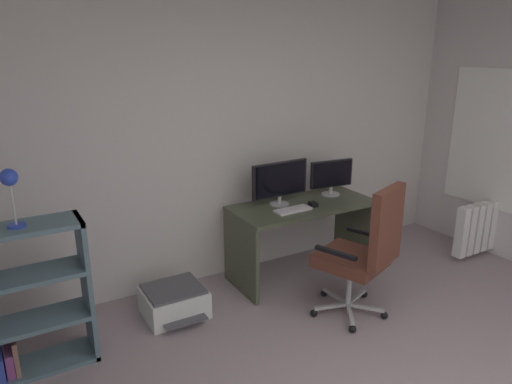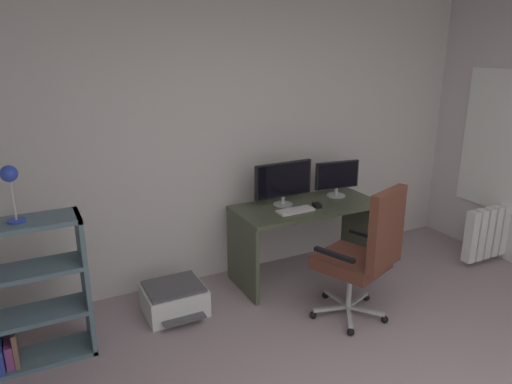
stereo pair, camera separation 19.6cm
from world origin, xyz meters
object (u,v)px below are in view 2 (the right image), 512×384
(office_chair, at_px, (364,252))
(printer, at_px, (174,299))
(keyboard, at_px, (295,211))
(monitor_main, at_px, (283,181))
(desk_lamp, at_px, (10,181))
(computer_mouse, at_px, (317,205))
(monitor_secondary, at_px, (337,177))
(radiator, at_px, (498,230))
(desk, at_px, (306,224))

(office_chair, xyz_separation_m, printer, (-1.30, 0.79, -0.48))
(keyboard, bearing_deg, monitor_main, 90.62)
(office_chair, distance_m, desk_lamp, 2.54)
(desk_lamp, xyz_separation_m, printer, (1.05, 0.16, -1.19))
(computer_mouse, bearing_deg, desk_lamp, -164.87)
(monitor_secondary, distance_m, printer, 1.90)
(monitor_main, distance_m, monitor_secondary, 0.60)
(radiator, bearing_deg, desk_lamp, 175.15)
(monitor_main, xyz_separation_m, monitor_secondary, (0.60, 0.00, -0.03))
(desk, distance_m, desk_lamp, 2.52)
(monitor_main, bearing_deg, office_chair, -79.34)
(printer, height_order, radiator, radiator)
(desk, relative_size, radiator, 1.55)
(desk, relative_size, keyboard, 4.01)
(keyboard, height_order, printer, keyboard)
(desk, bearing_deg, office_chair, -91.50)
(monitor_secondary, distance_m, keyboard, 0.65)
(desk, distance_m, office_chair, 0.86)
(monitor_main, bearing_deg, desk, -24.38)
(office_chair, bearing_deg, keyboard, 103.01)
(monitor_secondary, bearing_deg, keyboard, -160.66)
(keyboard, xyz_separation_m, radiator, (2.14, -0.48, -0.41))
(monitor_main, height_order, office_chair, office_chair)
(office_chair, relative_size, desk_lamp, 3.02)
(monitor_secondary, xyz_separation_m, office_chair, (-0.42, -0.95, -0.32))
(printer, xyz_separation_m, radiator, (3.27, -0.53, 0.20))
(computer_mouse, relative_size, radiator, 0.11)
(radiator, bearing_deg, keyboard, 167.36)
(keyboard, xyz_separation_m, printer, (-1.13, 0.05, -0.61))
(computer_mouse, bearing_deg, radiator, -2.75)
(monitor_main, bearing_deg, printer, -171.88)
(computer_mouse, bearing_deg, printer, -169.14)
(keyboard, relative_size, desk_lamp, 0.90)
(computer_mouse, xyz_separation_m, printer, (-1.37, 0.03, -0.62))
(office_chair, xyz_separation_m, radiator, (1.96, 0.27, -0.27))
(desk_lamp, bearing_deg, radiator, -4.85)
(monitor_main, relative_size, computer_mouse, 5.82)
(desk_lamp, bearing_deg, office_chair, -15.03)
(printer, bearing_deg, monitor_main, 8.12)
(printer, bearing_deg, keyboard, -2.40)
(desk, relative_size, monitor_main, 2.34)
(monitor_secondary, xyz_separation_m, radiator, (1.55, -0.69, -0.59))
(desk_lamp, bearing_deg, monitor_secondary, 6.58)
(monitor_secondary, bearing_deg, printer, -174.68)
(computer_mouse, distance_m, radiator, 2.00)
(keyboard, bearing_deg, printer, 176.28)
(desk, relative_size, monitor_secondary, 3.01)
(printer, distance_m, radiator, 3.32)
(monitor_main, relative_size, radiator, 0.66)
(monitor_secondary, distance_m, computer_mouse, 0.44)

